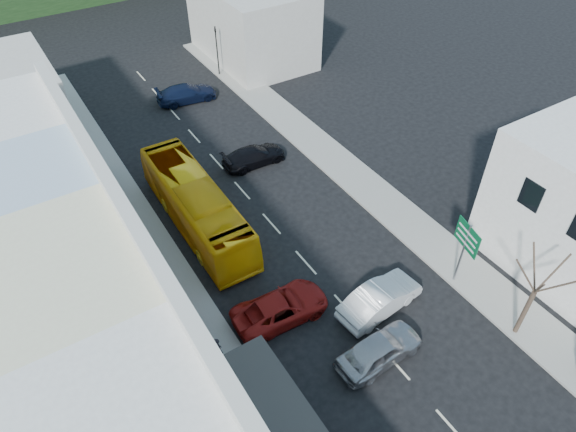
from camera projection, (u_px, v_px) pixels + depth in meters
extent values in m
plane|color=black|center=(346.00, 308.00, 28.01)|extent=(120.00, 120.00, 0.00)
cube|color=gray|center=(149.00, 248.00, 31.28)|extent=(3.00, 52.00, 0.15)
cube|color=gray|center=(346.00, 170.00, 37.19)|extent=(3.00, 52.00, 0.15)
cube|color=beige|center=(81.00, 327.00, 22.28)|extent=(7.00, 8.00, 8.00)
cube|color=#B40B1A|center=(173.00, 301.00, 24.54)|extent=(1.30, 6.80, 0.08)
cube|color=#A5BFD5|center=(44.00, 232.00, 26.68)|extent=(7.00, 6.00, 8.00)
cube|color=#195926|center=(124.00, 218.00, 28.93)|extent=(1.30, 5.10, 0.08)
cube|color=silver|center=(19.00, 169.00, 30.77)|extent=(7.00, 7.00, 8.00)
cube|color=maroon|center=(91.00, 160.00, 33.02)|extent=(1.30, 5.95, 0.08)
cube|color=#B7B2A8|center=(2.00, 105.00, 38.23)|extent=(8.00, 10.00, 6.00)
cube|color=#B7B2A8|center=(252.00, 22.00, 48.84)|extent=(8.00, 12.00, 7.00)
imported|color=#F8B40D|center=(196.00, 206.00, 31.93)|extent=(2.57, 11.62, 3.10)
imported|color=#A6A6AB|center=(379.00, 351.00, 25.20)|extent=(4.47, 1.98, 1.40)
imported|color=silver|center=(380.00, 300.00, 27.53)|extent=(4.57, 2.28, 1.40)
imported|color=maroon|center=(281.00, 308.00, 27.13)|extent=(4.67, 2.08, 1.40)
imported|color=black|center=(254.00, 156.00, 37.41)|extent=(4.54, 1.93, 1.40)
imported|color=black|center=(187.00, 94.00, 44.21)|extent=(4.68, 2.34, 1.40)
imported|color=black|center=(218.00, 351.00, 24.86)|extent=(0.54, 0.68, 1.70)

